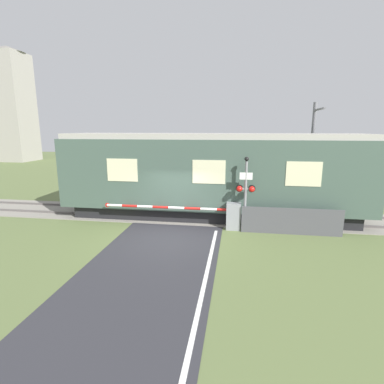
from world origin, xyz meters
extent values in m
plane|color=#5B6B3D|center=(0.00, 0.00, 0.00)|extent=(80.00, 80.00, 0.00)
cube|color=gray|center=(0.00, 3.12, 0.01)|extent=(36.00, 3.20, 0.03)
cube|color=#595451|center=(0.00, 2.40, 0.08)|extent=(36.00, 0.08, 0.10)
cube|color=#595451|center=(0.00, 3.84, 0.08)|extent=(36.00, 0.08, 0.10)
cube|color=black|center=(1.40, 3.12, 0.30)|extent=(12.99, 2.54, 0.60)
cube|color=#42564C|center=(1.40, 3.12, 2.19)|extent=(14.12, 2.99, 3.18)
cube|color=#ADA89E|center=(1.40, 3.12, 3.90)|extent=(13.84, 2.75, 0.24)
cube|color=beige|center=(5.28, 1.61, 2.43)|extent=(1.41, 0.02, 1.02)
cube|color=beige|center=(1.40, 1.61, 2.43)|extent=(1.41, 0.02, 1.02)
cube|color=beige|center=(-2.49, 1.61, 2.43)|extent=(1.41, 0.02, 1.02)
cube|color=gray|center=(2.50, 1.37, 0.58)|extent=(0.60, 0.44, 1.16)
cylinder|color=gray|center=(2.50, 1.37, 0.85)|extent=(0.16, 0.16, 0.18)
cylinder|color=red|center=(2.14, 1.37, 0.85)|extent=(0.71, 0.11, 0.11)
cylinder|color=white|center=(1.43, 1.37, 0.85)|extent=(0.71, 0.11, 0.11)
cylinder|color=red|center=(0.72, 1.37, 0.85)|extent=(0.71, 0.11, 0.11)
cylinder|color=white|center=(0.01, 1.37, 0.85)|extent=(0.71, 0.11, 0.11)
cylinder|color=red|center=(-0.69, 1.37, 0.85)|extent=(0.71, 0.11, 0.11)
cylinder|color=white|center=(-1.40, 1.37, 0.85)|extent=(0.71, 0.11, 0.11)
cylinder|color=red|center=(-2.11, 1.37, 0.85)|extent=(0.71, 0.11, 0.11)
cylinder|color=white|center=(-2.82, 1.37, 0.85)|extent=(0.71, 0.11, 0.11)
cylinder|color=red|center=(-3.18, 1.37, 0.85)|extent=(0.20, 0.02, 0.20)
cylinder|color=gray|center=(2.96, 1.19, 1.47)|extent=(0.11, 0.11, 2.95)
cube|color=gray|center=(2.96, 1.19, 1.83)|extent=(0.62, 0.07, 0.07)
sphere|color=red|center=(2.70, 1.14, 1.83)|extent=(0.24, 0.24, 0.24)
sphere|color=red|center=(3.21, 1.14, 1.83)|extent=(0.24, 0.24, 0.24)
cylinder|color=black|center=(2.70, 1.25, 1.83)|extent=(0.30, 0.06, 0.30)
cylinder|color=black|center=(3.21, 1.25, 1.83)|extent=(0.30, 0.06, 0.30)
cube|color=white|center=(2.96, 1.15, 2.36)|extent=(0.52, 0.02, 0.29)
sphere|color=black|center=(2.96, 1.19, 3.05)|extent=(0.18, 0.18, 0.18)
cylinder|color=slate|center=(6.41, 5.52, 2.78)|extent=(0.20, 0.20, 5.55)
cube|color=slate|center=(6.41, 4.62, 5.15)|extent=(0.10, 1.80, 0.08)
cube|color=#9E998E|center=(-26.34, 25.06, 6.76)|extent=(4.03, 4.03, 13.51)
cone|color=slate|center=(-26.34, 25.06, 13.91)|extent=(4.43, 4.43, 0.80)
cube|color=#4C4C51|center=(4.83, 1.09, 0.55)|extent=(4.00, 0.06, 1.10)
camera|label=1|loc=(2.62, -11.01, 4.25)|focal=28.00mm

